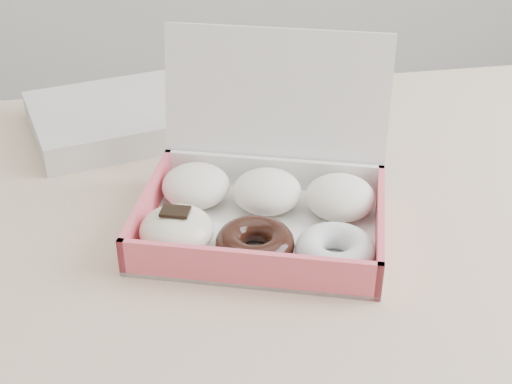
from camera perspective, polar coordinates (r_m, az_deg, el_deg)
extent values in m
cube|color=tan|center=(0.96, 12.88, -1.28)|extent=(1.20, 0.80, 0.04)
cylinder|color=tan|center=(1.42, -16.00, -8.39)|extent=(0.05, 0.05, 0.71)
cube|color=white|center=(0.86, 0.42, -3.20)|extent=(0.34, 0.29, 0.01)
cube|color=#F15866|center=(0.76, -0.67, -6.22)|extent=(0.27, 0.10, 0.05)
cube|color=white|center=(0.93, 1.32, 1.40)|extent=(0.27, 0.10, 0.05)
cube|color=#F15866|center=(0.87, -8.65, -1.25)|extent=(0.07, 0.20, 0.05)
cube|color=#F15866|center=(0.84, 9.86, -2.80)|extent=(0.07, 0.20, 0.05)
cube|color=white|center=(0.91, 1.56, 6.46)|extent=(0.29, 0.14, 0.21)
ellipsoid|color=silver|center=(0.90, -4.84, 0.51)|extent=(0.11, 0.11, 0.05)
ellipsoid|color=silver|center=(0.88, 0.89, 0.06)|extent=(0.11, 0.11, 0.05)
ellipsoid|color=silver|center=(0.88, 6.75, -0.41)|extent=(0.11, 0.11, 0.05)
ellipsoid|color=beige|center=(0.82, -6.37, -3.07)|extent=(0.11, 0.11, 0.05)
cube|color=black|center=(0.80, -6.48, -1.55)|extent=(0.04, 0.03, 0.00)
torus|color=black|center=(0.80, -0.08, -4.12)|extent=(0.11, 0.11, 0.03)
torus|color=white|center=(0.80, 6.35, -4.67)|extent=(0.11, 0.11, 0.03)
cube|color=silver|center=(1.10, -10.68, 5.94)|extent=(0.30, 0.26, 0.04)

